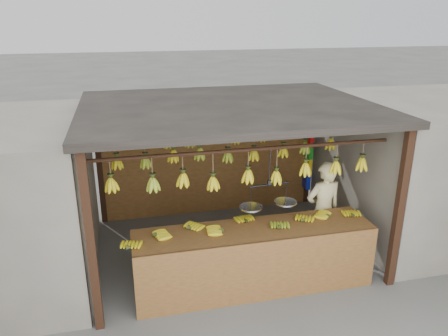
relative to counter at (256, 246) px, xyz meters
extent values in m
plane|color=#5B5B57|center=(-0.08, 1.22, -0.71)|extent=(80.00, 80.00, 0.00)
cube|color=black|center=(-2.08, -0.28, 0.44)|extent=(0.10, 0.10, 2.30)
cube|color=black|center=(1.92, -0.28, 0.44)|extent=(0.10, 0.10, 2.30)
cube|color=black|center=(-2.08, 2.72, 0.44)|extent=(0.10, 0.10, 2.30)
cube|color=black|center=(1.92, 2.72, 0.44)|extent=(0.10, 0.10, 2.30)
cube|color=black|center=(-0.08, 1.22, 1.64)|extent=(4.30, 3.30, 0.10)
cylinder|color=black|center=(-0.08, 0.22, 1.29)|extent=(4.00, 0.05, 0.05)
cylinder|color=black|center=(-0.08, 1.22, 1.29)|extent=(4.00, 0.05, 0.05)
cylinder|color=black|center=(-0.08, 2.22, 1.29)|extent=(4.00, 0.05, 0.05)
cube|color=brown|center=(-0.08, 2.72, 0.19)|extent=(4.00, 0.06, 1.80)
cube|color=slate|center=(3.52, 1.22, 0.44)|extent=(3.00, 3.00, 2.30)
cube|color=brown|center=(0.01, 0.12, 0.15)|extent=(3.29, 0.73, 0.08)
cube|color=brown|center=(0.01, -0.24, -0.26)|extent=(3.29, 0.04, 0.90)
cube|color=black|center=(-1.54, -0.19, -0.30)|extent=(0.07, 0.07, 0.82)
cube|color=black|center=(1.55, -0.19, -0.30)|extent=(0.07, 0.07, 0.82)
cube|color=black|center=(-1.54, 0.44, -0.30)|extent=(0.07, 0.07, 0.82)
cube|color=black|center=(1.55, 0.44, -0.30)|extent=(0.07, 0.07, 0.82)
ellipsoid|color=gold|center=(-1.66, -0.06, 0.22)|extent=(0.24, 0.28, 0.06)
ellipsoid|color=gold|center=(-1.32, 0.17, 0.22)|extent=(0.28, 0.24, 0.06)
ellipsoid|color=gold|center=(-0.85, 0.28, 0.22)|extent=(0.30, 0.30, 0.06)
ellipsoid|color=gold|center=(-0.46, 0.14, 0.22)|extent=(0.25, 0.20, 0.06)
ellipsoid|color=gold|center=(-0.04, 0.31, 0.22)|extent=(0.22, 0.27, 0.06)
ellipsoid|color=#92A523|center=(0.34, 0.01, 0.22)|extent=(0.23, 0.28, 0.06)
ellipsoid|color=gold|center=(0.73, 0.14, 0.22)|extent=(0.27, 0.30, 0.06)
ellipsoid|color=gold|center=(1.14, 0.20, 0.22)|extent=(0.30, 0.30, 0.06)
ellipsoid|color=gold|center=(1.48, 0.12, 0.22)|extent=(0.23, 0.27, 0.06)
ellipsoid|color=gold|center=(-1.82, 0.27, 0.95)|extent=(0.16, 0.16, 0.28)
ellipsoid|color=#92A523|center=(-1.31, 0.17, 0.94)|extent=(0.16, 0.16, 0.28)
ellipsoid|color=gold|center=(-0.93, 0.26, 0.94)|extent=(0.16, 0.16, 0.28)
ellipsoid|color=gold|center=(-0.54, 0.23, 0.87)|extent=(0.16, 0.16, 0.28)
ellipsoid|color=gold|center=(-0.06, 0.25, 0.91)|extent=(0.16, 0.16, 0.28)
ellipsoid|color=gold|center=(0.34, 0.25, 0.86)|extent=(0.16, 0.16, 0.28)
ellipsoid|color=gold|center=(0.75, 0.25, 0.95)|extent=(0.16, 0.16, 0.28)
ellipsoid|color=gold|center=(1.17, 0.19, 0.96)|extent=(0.16, 0.16, 0.28)
ellipsoid|color=gold|center=(1.60, 0.24, 0.95)|extent=(0.16, 0.16, 0.28)
ellipsoid|color=gold|center=(-1.75, 1.23, 0.91)|extent=(0.16, 0.16, 0.28)
ellipsoid|color=#92A523|center=(-1.34, 1.21, 0.90)|extent=(0.16, 0.16, 0.28)
ellipsoid|color=gold|center=(-0.93, 1.18, 0.97)|extent=(0.16, 0.16, 0.28)
ellipsoid|color=#92A523|center=(-0.53, 1.24, 0.95)|extent=(0.16, 0.16, 0.28)
ellipsoid|color=#92A523|center=(-0.10, 1.22, 0.89)|extent=(0.16, 0.16, 0.28)
ellipsoid|color=gold|center=(0.32, 1.21, 0.89)|extent=(0.16, 0.16, 0.28)
ellipsoid|color=gold|center=(0.81, 1.23, 0.90)|extent=(0.16, 0.16, 0.28)
ellipsoid|color=#92A523|center=(1.16, 1.22, 0.94)|extent=(0.16, 0.16, 0.28)
ellipsoid|color=gold|center=(1.61, 1.23, 0.96)|extent=(0.16, 0.16, 0.28)
ellipsoid|color=gold|center=(-1.83, 2.26, 0.89)|extent=(0.16, 0.16, 0.28)
ellipsoid|color=gold|center=(-1.38, 2.18, 0.93)|extent=(0.16, 0.16, 0.28)
ellipsoid|color=gold|center=(-0.90, 2.18, 0.88)|extent=(0.16, 0.16, 0.28)
ellipsoid|color=#92A523|center=(-0.53, 2.22, 0.86)|extent=(0.16, 0.16, 0.28)
ellipsoid|color=gold|center=(-0.11, 2.25, 0.90)|extent=(0.16, 0.16, 0.28)
ellipsoid|color=gold|center=(0.29, 2.22, 0.87)|extent=(0.16, 0.16, 0.28)
ellipsoid|color=gold|center=(0.78, 2.23, 0.88)|extent=(0.16, 0.16, 0.28)
ellipsoid|color=gold|center=(1.21, 2.25, 0.93)|extent=(0.16, 0.16, 0.28)
ellipsoid|color=gold|center=(1.66, 2.22, 0.92)|extent=(0.16, 0.16, 0.28)
cylinder|color=black|center=(0.23, 0.22, 1.04)|extent=(0.02, 0.02, 0.51)
cylinder|color=black|center=(0.23, 0.22, 0.78)|extent=(0.56, 0.08, 0.02)
cylinder|color=silver|center=(-0.03, 0.20, 0.48)|extent=(0.30, 0.30, 0.02)
cylinder|color=silver|center=(0.49, 0.25, 0.48)|extent=(0.30, 0.30, 0.02)
imported|color=beige|center=(1.26, 0.62, 0.10)|extent=(0.62, 0.44, 1.60)
cube|color=red|center=(1.86, 2.57, 0.69)|extent=(0.08, 0.26, 0.34)
cube|color=#199926|center=(1.86, 2.57, 0.45)|extent=(0.08, 0.26, 0.34)
cube|color=yellow|center=(1.86, 2.57, 0.12)|extent=(0.08, 0.26, 0.34)
cube|color=#1426BF|center=(1.86, 2.57, -0.18)|extent=(0.08, 0.26, 0.34)
camera|label=1|loc=(-1.62, -4.93, 2.96)|focal=35.00mm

